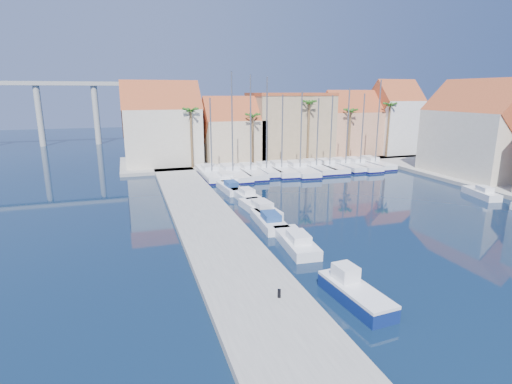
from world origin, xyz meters
TOP-DOWN VIEW (x-y plane):
  - ground at (0.00, 0.00)m, footprint 260.00×260.00m
  - quay_west at (-9.00, 13.50)m, footprint 6.00×77.00m
  - shore_north at (10.00, 48.00)m, footprint 54.00×16.00m
  - bollard at (-7.88, -0.80)m, footprint 0.20×0.20m
  - fishing_boat at (-3.48, -1.76)m, footprint 2.26×5.62m
  - motorboat_west_0 at (-3.32, 7.18)m, footprint 2.54×6.55m
  - motorboat_west_1 at (-3.56, 12.91)m, footprint 2.38×6.46m
  - motorboat_west_2 at (-3.09, 16.99)m, footprint 2.76×6.94m
  - motorboat_west_3 at (-3.01, 22.66)m, footprint 2.42×6.00m
  - motorboat_west_4 at (-3.73, 26.95)m, footprint 2.27×6.09m
  - motorboat_west_5 at (-3.14, 32.57)m, footprint 2.37×7.18m
  - motorboat_east_1 at (23.98, 14.94)m, footprint 2.72×5.47m
  - sailboat_0 at (-4.24, 36.13)m, footprint 3.00×11.28m
  - sailboat_1 at (-1.28, 35.57)m, footprint 3.26×11.82m
  - sailboat_2 at (1.51, 35.58)m, footprint 3.09×10.61m
  - sailboat_3 at (4.16, 36.02)m, footprint 2.38×8.88m
  - sailboat_4 at (6.60, 36.00)m, footprint 3.71×11.11m
  - sailboat_5 at (9.32, 35.23)m, footprint 3.86×11.64m
  - sailboat_6 at (12.37, 35.90)m, footprint 2.84×10.21m
  - sailboat_7 at (14.70, 35.83)m, footprint 3.12×10.26m
  - sailboat_8 at (17.60, 35.97)m, footprint 3.10×9.73m
  - sailboat_9 at (20.13, 35.68)m, footprint 2.76×10.36m
  - sailboat_10 at (23.26, 36.09)m, footprint 2.63×9.50m
  - building_0 at (-10.00, 47.00)m, footprint 12.30×9.00m
  - building_1 at (2.00, 47.00)m, footprint 10.30×8.00m
  - building_2 at (13.00, 48.00)m, footprint 14.20×10.20m
  - building_3 at (25.00, 47.00)m, footprint 10.30×8.00m
  - building_4 at (34.00, 46.00)m, footprint 8.30×8.00m
  - building_6 at (32.00, 24.00)m, footprint 9.00×14.30m
  - palm_0 at (-6.00, 42.00)m, footprint 2.60×2.60m
  - palm_1 at (4.00, 42.00)m, footprint 2.60×2.60m
  - palm_2 at (14.00, 42.00)m, footprint 2.60×2.60m
  - palm_3 at (22.00, 42.00)m, footprint 2.60×2.60m
  - palm_4 at (30.00, 42.00)m, footprint 2.60×2.60m
  - viaduct at (-39.07, 82.00)m, footprint 48.00×2.20m

SIDE VIEW (x-z plane):
  - ground at x=0.00m, z-range 0.00..0.00m
  - quay_west at x=-9.00m, z-range 0.00..0.50m
  - shore_north at x=10.00m, z-range 0.00..0.50m
  - motorboat_west_2 at x=-3.09m, z-range -0.19..1.21m
  - motorboat_west_3 at x=-3.01m, z-range -0.19..1.21m
  - motorboat_west_4 at x=-3.73m, z-range -0.19..1.21m
  - motorboat_west_0 at x=-3.32m, z-range -0.19..1.21m
  - motorboat_west_1 at x=-3.56m, z-range -0.19..1.21m
  - motorboat_west_5 at x=-3.14m, z-range -0.19..1.21m
  - motorboat_east_1 at x=23.98m, z-range -0.19..1.21m
  - sailboat_0 at x=-4.24m, z-range -5.12..6.23m
  - sailboat_5 at x=9.32m, z-range -5.57..6.70m
  - sailboat_4 at x=6.60m, z-range -5.32..6.44m
  - sailboat_6 at x=12.37m, z-range -5.05..6.19m
  - sailboat_7 at x=14.70m, z-range -5.26..6.40m
  - sailboat_9 at x=20.13m, z-range -5.38..6.52m
  - sailboat_1 at x=-1.28m, z-range -6.87..8.05m
  - sailboat_8 at x=17.60m, z-range -5.76..6.95m
  - sailboat_2 at x=1.51m, z-range -6.66..7.87m
  - sailboat_10 at x=23.26m, z-range -6.39..7.62m
  - sailboat_3 at x=4.16m, z-range -6.48..7.75m
  - fishing_boat at x=-3.48m, z-range -0.32..1.60m
  - bollard at x=-7.88m, z-range 0.50..1.01m
  - building_1 at x=2.00m, z-range -0.20..10.80m
  - building_3 at x=25.00m, z-range -0.14..11.86m
  - building_2 at x=13.00m, z-range 0.51..12.01m
  - building_6 at x=32.00m, z-range -0.23..13.27m
  - building_0 at x=-10.00m, z-range -0.23..13.27m
  - building_4 at x=34.00m, z-range -0.03..13.97m
  - palm_1 at x=4.00m, z-range 3.56..12.71m
  - palm_3 at x=22.00m, z-range 3.78..13.43m
  - palm_0 at x=-6.00m, z-range 4.00..14.15m
  - palm_4 at x=30.00m, z-range 4.22..14.87m
  - palm_2 at x=14.00m, z-range 4.44..15.59m
  - viaduct at x=-39.07m, z-range 3.02..17.47m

